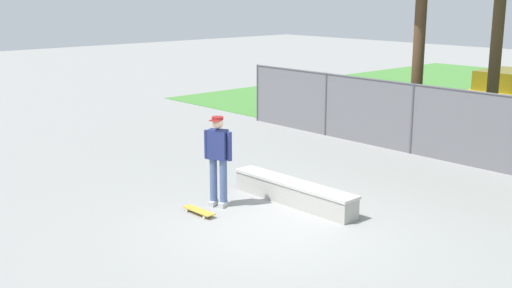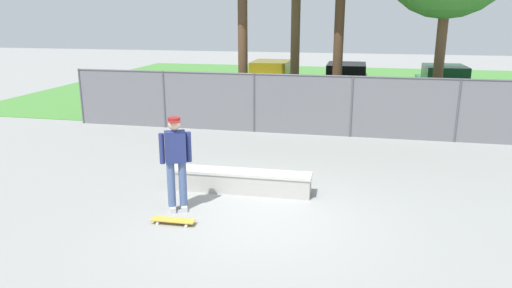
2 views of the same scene
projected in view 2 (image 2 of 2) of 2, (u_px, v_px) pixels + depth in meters
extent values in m
plane|color=gray|center=(260.00, 216.00, 8.90)|extent=(80.00, 80.00, 0.00)
cube|color=#478438|center=(324.00, 87.00, 24.74)|extent=(27.29, 20.00, 0.02)
cube|color=#A8A59E|center=(239.00, 183.00, 10.11)|extent=(3.04, 0.49, 0.41)
cube|color=beige|center=(239.00, 172.00, 10.05)|extent=(3.08, 0.53, 0.06)
cube|color=beige|center=(184.00, 208.00, 9.18)|extent=(0.21, 0.28, 0.10)
cube|color=beige|center=(173.00, 209.00, 9.13)|extent=(0.21, 0.28, 0.10)
cylinder|color=#475B89|center=(183.00, 183.00, 9.08)|extent=(0.15, 0.15, 0.88)
cylinder|color=#475B89|center=(171.00, 184.00, 9.03)|extent=(0.15, 0.15, 0.88)
cube|color=navy|center=(175.00, 147.00, 8.86)|extent=(0.44, 0.36, 0.60)
cylinder|color=navy|center=(189.00, 147.00, 8.92)|extent=(0.10, 0.10, 0.58)
cylinder|color=navy|center=(162.00, 149.00, 8.80)|extent=(0.10, 0.10, 0.58)
sphere|color=beige|center=(174.00, 124.00, 8.74)|extent=(0.22, 0.22, 0.22)
cylinder|color=maroon|center=(174.00, 119.00, 8.72)|extent=(0.23, 0.23, 0.06)
cube|color=maroon|center=(175.00, 122.00, 8.60)|extent=(0.23, 0.20, 0.02)
cube|color=gold|center=(173.00, 220.00, 8.56)|extent=(0.80, 0.21, 0.02)
cube|color=#B2B2B7|center=(159.00, 220.00, 8.62)|extent=(0.06, 0.14, 0.02)
cube|color=#B2B2B7|center=(188.00, 222.00, 8.52)|extent=(0.06, 0.14, 0.02)
cylinder|color=silver|center=(161.00, 219.00, 8.71)|extent=(0.05, 0.03, 0.05)
cylinder|color=silver|center=(157.00, 223.00, 8.55)|extent=(0.05, 0.03, 0.05)
cylinder|color=silver|center=(189.00, 222.00, 8.61)|extent=(0.05, 0.03, 0.05)
cylinder|color=silver|center=(186.00, 226.00, 8.44)|extent=(0.05, 0.03, 0.05)
cylinder|color=#4C4C51|center=(81.00, 96.00, 16.32)|extent=(0.07, 0.07, 1.90)
cylinder|color=#4C4C51|center=(164.00, 99.00, 15.70)|extent=(0.07, 0.07, 1.90)
cylinder|color=#4C4C51|center=(254.00, 103.00, 15.09)|extent=(0.07, 0.07, 1.90)
cylinder|color=#4C4C51|center=(352.00, 107.00, 14.47)|extent=(0.07, 0.07, 1.90)
cylinder|color=#4C4C51|center=(458.00, 111.00, 13.86)|extent=(0.07, 0.07, 1.90)
cylinder|color=#4C4C51|center=(303.00, 75.00, 14.54)|extent=(15.29, 0.05, 0.05)
cube|color=slate|center=(302.00, 105.00, 14.78)|extent=(15.29, 0.01, 1.90)
cylinder|color=#513823|center=(243.00, 52.00, 15.79)|extent=(0.32, 0.32, 4.90)
cylinder|color=brown|center=(295.00, 49.00, 16.69)|extent=(0.32, 0.32, 5.02)
cylinder|color=#47301E|center=(338.00, 56.00, 15.66)|extent=(0.32, 0.32, 4.70)
cylinder|color=brown|center=(439.00, 67.00, 15.31)|extent=(0.32, 0.32, 4.06)
cube|color=gold|center=(271.00, 82.00, 21.65)|extent=(1.82, 4.21, 0.70)
cube|color=#776413|center=(271.00, 68.00, 21.34)|extent=(1.61, 2.11, 0.64)
cylinder|color=black|center=(258.00, 85.00, 23.16)|extent=(0.22, 0.64, 0.64)
cylinder|color=black|center=(295.00, 87.00, 22.79)|extent=(0.22, 0.64, 0.64)
cylinder|color=black|center=(246.00, 94.00, 20.71)|extent=(0.22, 0.64, 0.64)
cylinder|color=black|center=(286.00, 95.00, 20.34)|extent=(0.22, 0.64, 0.64)
cube|color=black|center=(346.00, 86.00, 20.53)|extent=(1.82, 4.21, 0.70)
cube|color=black|center=(346.00, 71.00, 20.21)|extent=(1.61, 2.11, 0.64)
cylinder|color=black|center=(327.00, 89.00, 22.03)|extent=(0.22, 0.64, 0.64)
cylinder|color=black|center=(366.00, 90.00, 21.66)|extent=(0.22, 0.64, 0.64)
cylinder|color=black|center=(322.00, 98.00, 19.58)|extent=(0.22, 0.64, 0.64)
cylinder|color=black|center=(367.00, 100.00, 19.21)|extent=(0.22, 0.64, 0.64)
cube|color=#1E6638|center=(442.00, 89.00, 19.75)|extent=(1.82, 4.21, 0.70)
cube|color=#10381E|center=(445.00, 73.00, 19.43)|extent=(1.61, 2.11, 0.64)
cylinder|color=black|center=(416.00, 92.00, 21.25)|extent=(0.22, 0.64, 0.64)
cylinder|color=black|center=(458.00, 93.00, 20.88)|extent=(0.22, 0.64, 0.64)
cylinder|color=black|center=(423.00, 102.00, 18.80)|extent=(0.22, 0.64, 0.64)
cylinder|color=black|center=(471.00, 104.00, 18.43)|extent=(0.22, 0.64, 0.64)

